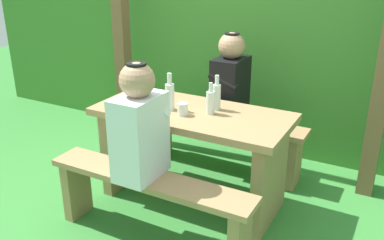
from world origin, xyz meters
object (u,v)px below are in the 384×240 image
object	(u,v)px
bench_far	(224,133)
person_black_coat	(230,81)
bench_near	(149,196)
bottle_left	(210,102)
picnic_table	(192,140)
bottle_center	(217,96)
cell_phone	(157,107)
person_white_shirt	(140,126)
bottle_right	(170,95)
drinking_glass	(183,109)

from	to	relation	value
bench_far	person_black_coat	world-z (taller)	person_black_coat
bench_near	bottle_left	xyz separation A→B (m)	(0.14, 0.58, 0.47)
picnic_table	person_black_coat	size ratio (longest dim) A/B	1.95
person_black_coat	bottle_center	size ratio (longest dim) A/B	2.85
bottle_center	cell_phone	bearing A→B (deg)	-156.20
bench_near	person_black_coat	distance (m)	1.23
bench_near	cell_phone	distance (m)	0.69
bench_near	bottle_center	bearing A→B (deg)	78.42
bench_far	bottle_left	xyz separation A→B (m)	(0.14, -0.55, 0.47)
bench_near	bottle_left	size ratio (longest dim) A/B	6.25
cell_phone	person_white_shirt	bearing A→B (deg)	-68.82
picnic_table	bottle_center	distance (m)	0.38
bench_far	cell_phone	xyz separation A→B (m)	(-0.25, -0.63, 0.39)
picnic_table	cell_phone	distance (m)	0.35
bench_far	bottle_right	xyz separation A→B (m)	(-0.15, -0.62, 0.49)
person_white_shirt	bottle_center	world-z (taller)	person_white_shirt
bench_far	bottle_center	bearing A→B (deg)	-73.17
bench_far	drinking_glass	world-z (taller)	drinking_glass
drinking_glass	cell_phone	world-z (taller)	drinking_glass
bench_near	person_black_coat	xyz separation A→B (m)	(0.05, 1.13, 0.47)
person_black_coat	bottle_right	world-z (taller)	person_black_coat
bench_far	cell_phone	size ratio (longest dim) A/B	10.00
picnic_table	cell_phone	size ratio (longest dim) A/B	10.00
drinking_glass	cell_phone	size ratio (longest dim) A/B	0.61
person_black_coat	cell_phone	distance (m)	0.70
drinking_glass	bottle_right	world-z (taller)	bottle_right
drinking_glass	picnic_table	bearing A→B (deg)	79.95
bottle_center	drinking_glass	bearing A→B (deg)	-126.65
person_white_shirt	drinking_glass	size ratio (longest dim) A/B	8.45
picnic_table	person_white_shirt	world-z (taller)	person_white_shirt
bench_near	bench_far	xyz separation A→B (m)	(0.00, 1.14, 0.00)
bench_near	bottle_center	world-z (taller)	bottle_center
bottle_left	person_black_coat	bearing A→B (deg)	99.48
bench_far	person_white_shirt	bearing A→B (deg)	-92.54
picnic_table	person_black_coat	world-z (taller)	person_black_coat
bottle_right	bottle_center	size ratio (longest dim) A/B	1.06
drinking_glass	bottle_left	world-z (taller)	bottle_left
bench_far	bottle_center	xyz separation A→B (m)	(0.14, -0.46, 0.49)
bench_near	bottle_center	xyz separation A→B (m)	(0.14, 0.68, 0.49)
person_black_coat	drinking_glass	bearing A→B (deg)	-95.42
bench_far	cell_phone	bearing A→B (deg)	-111.83
cell_phone	bottle_center	bearing A→B (deg)	22.95
picnic_table	bottle_right	distance (m)	0.37
bottle_right	cell_phone	world-z (taller)	bottle_right
bottle_right	bottle_center	world-z (taller)	bottle_right
bench_far	bottle_right	size ratio (longest dim) A/B	5.24
picnic_table	person_black_coat	distance (m)	0.65
bottle_right	cell_phone	xyz separation A→B (m)	(-0.10, -0.01, -0.10)
bottle_left	cell_phone	xyz separation A→B (m)	(-0.39, -0.08, -0.08)
bottle_left	bottle_right	distance (m)	0.30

